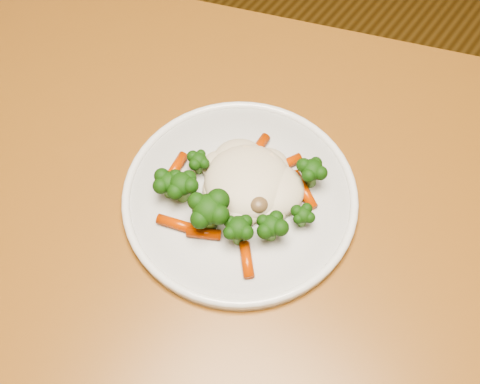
{
  "coord_description": "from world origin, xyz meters",
  "views": [
    {
      "loc": [
        0.09,
        -0.37,
        1.37
      ],
      "look_at": [
        -0.12,
        -0.09,
        0.77
      ],
      "focal_mm": 45.0,
      "sensor_mm": 36.0,
      "label": 1
    }
  ],
  "objects": [
    {
      "name": "plate",
      "position": [
        -0.12,
        -0.09,
        0.76
      ],
      "size": [
        0.27,
        0.27,
        0.01
      ],
      "primitive_type": "cylinder",
      "color": "silver",
      "rests_on": "dining_table"
    },
    {
      "name": "dining_table",
      "position": [
        -0.07,
        -0.13,
        0.64
      ],
      "size": [
        1.29,
        1.08,
        0.75
      ],
      "rotation": [
        0.0,
        0.0,
        0.36
      ],
      "color": "#915821",
      "rests_on": "ground"
    },
    {
      "name": "meal",
      "position": [
        -0.12,
        -0.09,
        0.78
      ],
      "size": [
        0.19,
        0.17,
        0.05
      ],
      "color": "beige",
      "rests_on": "plate"
    }
  ]
}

